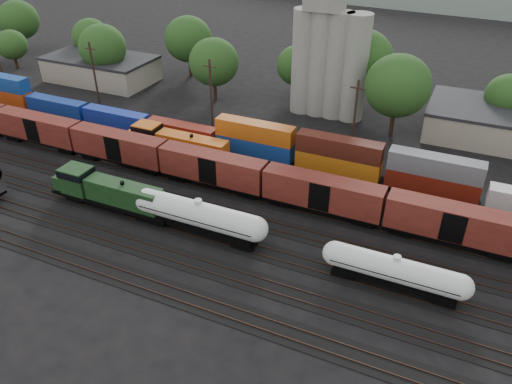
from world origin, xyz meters
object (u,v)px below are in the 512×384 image
at_px(tank_car_a, 199,215).
at_px(orange_locomotive, 174,143).
at_px(green_locomotive, 105,190).
at_px(grain_silo, 329,52).

xyz_separation_m(tank_car_a, orange_locomotive, (-12.94, 15.00, -0.07)).
bearing_deg(green_locomotive, tank_car_a, -0.00).
distance_m(tank_car_a, orange_locomotive, 19.81).
bearing_deg(grain_silo, green_locomotive, -111.19).
xyz_separation_m(orange_locomotive, grain_silo, (15.13, 26.00, 8.63)).
xyz_separation_m(tank_car_a, grain_silo, (2.20, 41.00, 8.56)).
height_order(green_locomotive, grain_silo, grain_silo).
xyz_separation_m(green_locomotive, orange_locomotive, (0.76, 15.00, 0.02)).
relative_size(green_locomotive, grain_silo, 0.60).
distance_m(tank_car_a, grain_silo, 41.94).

